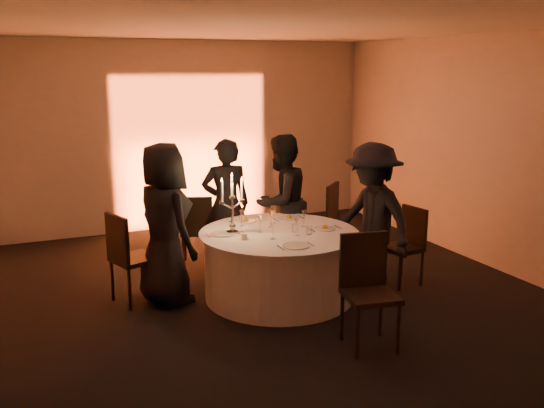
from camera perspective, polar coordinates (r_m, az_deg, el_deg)
name	(u,v)px	position (r m, az deg, el deg)	size (l,w,h in m)	color
floor	(279,296)	(7.04, 0.65, -8.70)	(7.00, 7.00, 0.00)	black
ceiling	(280,25)	(6.56, 0.72, 16.47)	(7.00, 7.00, 0.00)	silver
wall_back	(191,135)	(9.91, -7.65, 6.44)	(7.00, 7.00, 0.00)	#A9A59D
wall_front	(526,258)	(3.80, 22.82, -4.74)	(7.00, 7.00, 0.00)	#A9A59D
wall_right	(492,153)	(8.31, 19.99, 4.57)	(7.00, 7.00, 0.00)	#A9A59D
uplighter_fixture	(199,226)	(9.89, -6.93, -2.11)	(0.25, 0.12, 0.10)	black
banquet_table	(279,265)	(6.91, 0.66, -5.73)	(1.80, 1.80, 0.77)	black
chair_left	(128,253)	(6.86, -13.42, -4.50)	(0.57, 0.57, 1.02)	black
chair_back_left	(197,227)	(7.97, -7.08, -2.12)	(0.53, 0.53, 0.96)	black
chair_back_right	(324,216)	(8.30, 4.89, -1.12)	(0.65, 0.65, 1.04)	black
chair_right	(407,241)	(7.49, 12.56, -3.43)	(0.46, 0.46, 0.94)	black
chair_front	(367,283)	(5.78, 8.95, -7.37)	(0.54, 0.54, 1.06)	black
guest_left	(165,224)	(6.73, -10.07, -1.88)	(0.88, 0.57, 1.79)	black
guest_back_left	(226,205)	(7.78, -4.35, -0.07)	(0.62, 0.41, 1.70)	black
guest_back_right	(281,202)	(7.82, 0.87, 0.19)	(0.85, 0.66, 1.75)	black
guest_right	(372,218)	(7.06, 9.41, -1.34)	(1.13, 0.65, 1.75)	black
plate_left	(223,234)	(6.72, -4.64, -2.81)	(0.36, 0.28, 0.01)	white
plate_back_left	(245,220)	(7.23, -2.52, -1.55)	(0.36, 0.25, 0.08)	white
plate_back_right	(289,218)	(7.36, 1.57, -1.29)	(0.35, 0.28, 0.08)	white
plate_right	(325,228)	(6.93, 4.99, -2.23)	(0.36, 0.24, 0.08)	white
plate_front	(296,246)	(6.26, 2.23, -3.95)	(0.36, 0.27, 0.01)	white
coffee_cup	(244,237)	(6.51, -2.63, -3.08)	(0.11, 0.11, 0.07)	white
candelabra	(232,212)	(6.70, -3.75, -0.77)	(0.29, 0.14, 0.69)	silver
wine_glass_a	(242,215)	(7.01, -2.87, -1.01)	(0.07, 0.07, 0.19)	white
wine_glass_b	(260,220)	(6.75, -1.14, -1.54)	(0.07, 0.07, 0.19)	white
wine_glass_c	(241,220)	(6.77, -2.93, -1.51)	(0.07, 0.07, 0.19)	white
wine_glass_d	(304,215)	(6.99, 3.02, -1.05)	(0.07, 0.07, 0.19)	white
wine_glass_e	(271,215)	(6.97, -0.09, -1.08)	(0.07, 0.07, 0.19)	white
wine_glass_f	(298,223)	(6.62, 2.42, -1.84)	(0.07, 0.07, 0.19)	white
wine_glass_g	(273,227)	(6.48, 0.08, -2.15)	(0.07, 0.07, 0.19)	white
tumbler_a	(295,228)	(6.79, 2.17, -2.27)	(0.07, 0.07, 0.09)	white
tumbler_b	(309,230)	(6.70, 3.52, -2.49)	(0.07, 0.07, 0.09)	white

